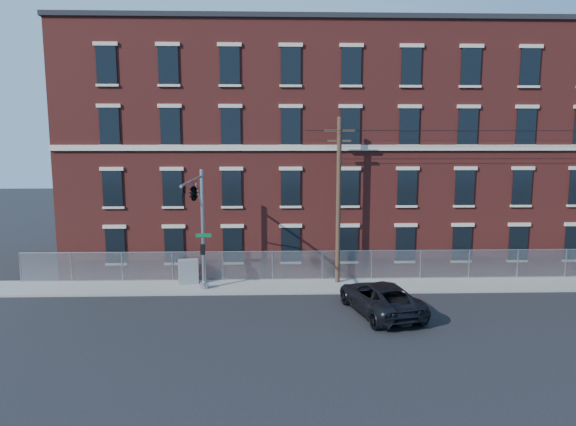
# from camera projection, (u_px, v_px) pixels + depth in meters

# --- Properties ---
(ground) EXTENTS (140.00, 140.00, 0.00)m
(ground) POSITION_uv_depth(u_px,v_px,m) (312.00, 316.00, 25.05)
(ground) COLOR black
(ground) RESTS_ON ground
(sidewalk) EXTENTS (65.00, 3.00, 0.12)m
(sidewalk) POSITION_uv_depth(u_px,v_px,m) (502.00, 284.00, 30.36)
(sidewalk) COLOR #989590
(sidewalk) RESTS_ON ground
(mill_building) EXTENTS (55.30, 14.32, 16.30)m
(mill_building) POSITION_uv_depth(u_px,v_px,m) (455.00, 149.00, 38.04)
(mill_building) COLOR maroon
(mill_building) RESTS_ON ground
(chain_link_fence) EXTENTS (59.06, 0.06, 1.85)m
(chain_link_fence) POSITION_uv_depth(u_px,v_px,m) (493.00, 263.00, 31.50)
(chain_link_fence) COLOR #A5A8AD
(chain_link_fence) RESTS_ON ground
(traffic_signal_mast) EXTENTS (0.90, 6.75, 7.00)m
(traffic_signal_mast) POSITION_uv_depth(u_px,v_px,m) (196.00, 205.00, 26.25)
(traffic_signal_mast) COLOR #9EA0A5
(traffic_signal_mast) RESTS_ON ground
(utility_pole_near) EXTENTS (1.80, 0.28, 10.00)m
(utility_pole_near) POSITION_uv_depth(u_px,v_px,m) (339.00, 198.00, 29.89)
(utility_pole_near) COLOR #493324
(utility_pole_near) RESTS_ON ground
(pickup_truck) EXTENTS (3.98, 6.32, 1.63)m
(pickup_truck) POSITION_uv_depth(u_px,v_px,m) (380.00, 298.00, 25.33)
(pickup_truck) COLOR black
(pickup_truck) RESTS_ON ground
(utility_cabinet) EXTENTS (1.28, 0.82, 1.48)m
(utility_cabinet) POSITION_uv_depth(u_px,v_px,m) (188.00, 272.00, 30.21)
(utility_cabinet) COLOR slate
(utility_cabinet) RESTS_ON sidewalk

